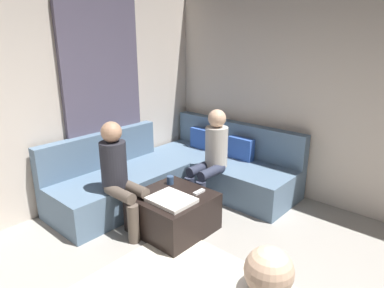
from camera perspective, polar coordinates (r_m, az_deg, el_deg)
The scene contains 8 objects.
curtain_panel at distance 4.52m, azimuth -14.50°, elevation 7.02°, with size 0.06×1.10×2.50m, color #595166.
sectional_couch at distance 4.59m, azimuth -2.15°, elevation -4.93°, with size 2.10×2.55×0.87m.
ottoman at distance 3.79m, azimuth -3.16°, elevation -11.33°, with size 0.76×0.76×0.42m, color black.
folded_blanket at distance 3.54m, azimuth -3.45°, elevation -9.30°, with size 0.44×0.36×0.04m, color white.
coffee_mug at distance 3.93m, azimuth -3.66°, elevation -6.03°, with size 0.08×0.08×0.10m, color #334C72.
game_remote at distance 3.72m, azimuth 1.18°, elevation -8.02°, with size 0.05×0.15×0.02m, color white.
person_on_couch_back at distance 4.18m, azimuth 3.26°, elevation -1.70°, with size 0.30×0.60×1.20m.
person_on_couch_side at distance 3.70m, azimuth -11.99°, elevation -4.76°, with size 0.60×0.30×1.20m.
Camera 1 is at (0.86, -1.16, 2.05)m, focal length 31.90 mm.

